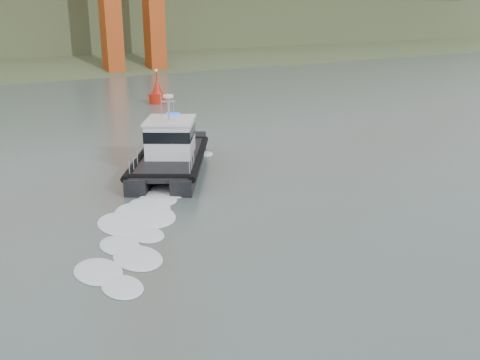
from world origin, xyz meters
name	(u,v)px	position (x,y,z in m)	size (l,w,h in m)	color
ground	(340,260)	(0.00, 0.00, 0.00)	(400.00, 400.00, 0.00)	#4A5854
patrol_boat	(170,151)	(0.04, 17.07, 1.38)	(9.79, 11.67, 5.50)	black
nav_buoy	(157,94)	(11.43, 43.50, 1.13)	(2.07, 2.07, 4.31)	#B21D0C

